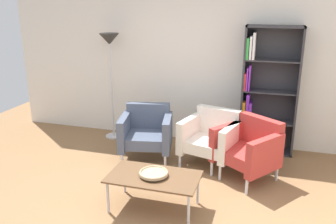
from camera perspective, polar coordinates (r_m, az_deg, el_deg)
ground_plane at (r=3.94m, az=-3.77°, el=-16.94°), size 8.32×8.32×0.00m
plaster_back_panel at (r=5.67m, az=4.63°, el=9.60°), size 6.40×0.12×2.90m
bookshelf_tall at (r=5.45m, az=15.25°, el=2.99°), size 0.80×0.30×1.90m
coffee_table_low at (r=3.93m, az=-2.32°, el=-10.68°), size 1.00×0.56×0.40m
decorative_bowl at (r=3.90m, az=-2.33°, el=-9.82°), size 0.32×0.32×0.05m
armchair_by_bookshelf at (r=4.96m, az=7.03°, el=-4.03°), size 0.86×0.82×0.78m
armchair_near_window at (r=5.13m, az=-3.48°, el=-3.17°), size 0.83×0.79×0.78m
armchair_spare_guest at (r=4.70m, az=12.89°, el=-5.63°), size 0.95×0.93×0.78m
floor_lamp_torchiere at (r=5.78m, az=-9.38°, el=9.56°), size 0.32×0.32×1.74m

